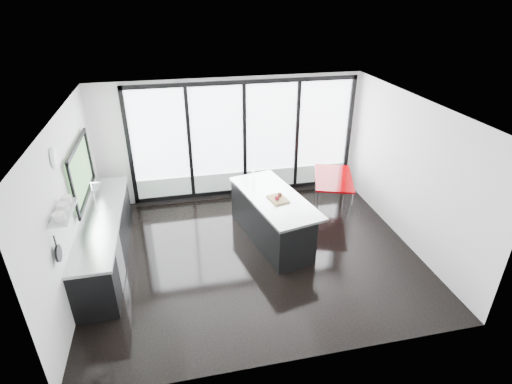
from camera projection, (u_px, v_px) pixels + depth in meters
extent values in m
cube|color=black|center=(254.00, 253.00, 7.58)|extent=(6.00, 5.00, 0.00)
cube|color=white|center=(254.00, 109.00, 6.29)|extent=(6.00, 5.00, 0.00)
cube|color=silver|center=(231.00, 139.00, 9.11)|extent=(6.00, 0.00, 2.80)
cube|color=white|center=(244.00, 139.00, 9.14)|extent=(5.00, 0.02, 2.50)
cube|color=gray|center=(245.00, 180.00, 9.58)|extent=(5.00, 0.02, 0.44)
cube|color=black|center=(190.00, 144.00, 8.87)|extent=(0.08, 0.04, 2.50)
cube|color=black|center=(245.00, 139.00, 9.10)|extent=(0.08, 0.04, 2.50)
cube|color=black|center=(297.00, 136.00, 9.34)|extent=(0.08, 0.04, 2.50)
cube|color=silver|center=(298.00, 280.00, 4.77)|extent=(6.00, 0.00, 2.80)
cube|color=silver|center=(71.00, 206.00, 6.37)|extent=(0.00, 5.00, 2.80)
cube|color=#55884F|center=(80.00, 171.00, 7.06)|extent=(0.02, 1.60, 0.90)
cube|color=#AAADAF|center=(64.00, 212.00, 5.50)|extent=(0.25, 0.80, 0.03)
cylinder|color=white|center=(55.00, 157.00, 5.68)|extent=(0.04, 0.30, 0.30)
cylinder|color=black|center=(58.00, 253.00, 5.32)|extent=(0.03, 0.24, 0.24)
cube|color=silver|center=(410.00, 172.00, 7.50)|extent=(0.00, 5.00, 2.80)
cube|color=black|center=(105.00, 240.00, 7.22)|extent=(0.65, 3.20, 0.87)
cube|color=#AAADAF|center=(101.00, 218.00, 7.01)|extent=(0.69, 3.24, 0.05)
cube|color=#AAADAF|center=(104.00, 204.00, 7.45)|extent=(0.45, 0.48, 0.06)
cylinder|color=silver|center=(93.00, 193.00, 7.30)|extent=(0.02, 0.02, 0.44)
cube|color=#AAADAF|center=(120.00, 263.00, 6.64)|extent=(0.03, 0.60, 0.80)
cube|color=black|center=(270.00, 219.00, 7.85)|extent=(1.22, 2.33, 0.88)
cube|color=#AAADAF|center=(274.00, 197.00, 7.66)|extent=(1.43, 2.43, 0.05)
cube|color=tan|center=(278.00, 199.00, 7.52)|extent=(0.38, 0.46, 0.03)
sphere|color=maroon|center=(277.00, 198.00, 7.44)|extent=(0.11, 0.11, 0.09)
sphere|color=#572912|center=(280.00, 195.00, 7.56)|extent=(0.10, 0.10, 0.08)
cylinder|color=silver|center=(253.00, 175.00, 8.16)|extent=(0.08, 0.08, 0.28)
cylinder|color=silver|center=(289.00, 234.00, 7.54)|extent=(0.49, 0.49, 0.72)
cylinder|color=silver|center=(291.00, 221.00, 8.00)|extent=(0.44, 0.44, 0.64)
cube|color=#7B0003|center=(332.00, 192.00, 9.00)|extent=(1.21, 1.59, 0.75)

